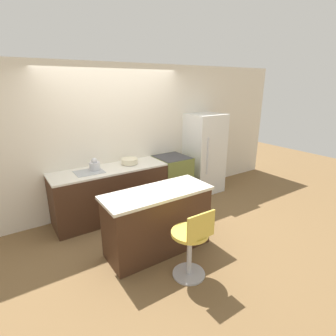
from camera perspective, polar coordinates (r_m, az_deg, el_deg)
ground_plane at (r=4.69m, az=-6.99°, el=-10.99°), size 14.00×14.00×0.00m
wall_back at (r=4.84m, az=-11.35°, el=6.19°), size 8.00×0.06×2.60m
back_counter at (r=4.68m, az=-12.32°, el=-5.30°), size 1.94×0.65×0.90m
kitchen_island at (r=3.70m, az=-2.24°, el=-11.39°), size 1.49×0.61×0.89m
oven_range at (r=5.23m, az=0.87°, el=-2.29°), size 0.61×0.66×0.90m
refrigerator at (r=5.62m, az=7.91°, el=3.12°), size 0.72×0.65×1.67m
stool_chair at (r=3.23m, az=5.10°, el=-16.27°), size 0.45×0.45×0.92m
kettle at (r=4.46m, az=-15.69°, el=0.61°), size 0.17×0.17×0.21m
mixing_bowl at (r=4.69m, az=-8.36°, el=1.49°), size 0.29×0.29×0.09m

